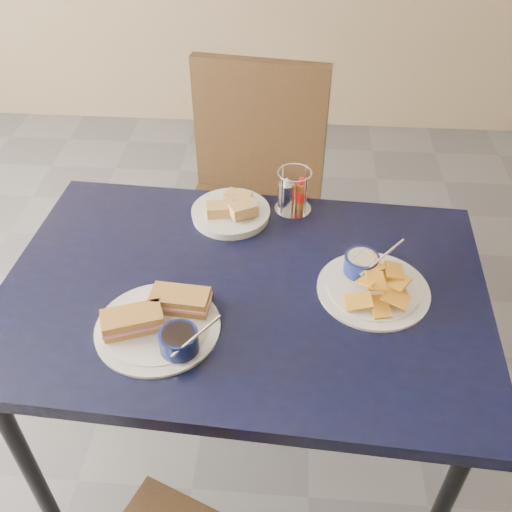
# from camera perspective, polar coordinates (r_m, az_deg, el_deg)

# --- Properties ---
(ground) EXTENTS (6.00, 6.00, 0.00)m
(ground) POSITION_cam_1_polar(r_m,az_deg,el_deg) (1.99, -6.44, -22.15)
(ground) COLOR #55555A
(ground) RESTS_ON ground
(dining_table) EXTENTS (1.29, 0.90, 0.75)m
(dining_table) POSITION_cam_1_polar(r_m,az_deg,el_deg) (1.51, -1.25, -4.77)
(dining_table) COLOR black
(dining_table) RESTS_ON ground
(chair_far) EXTENTS (0.54, 0.52, 1.02)m
(chair_far) POSITION_cam_1_polar(r_m,az_deg,el_deg) (2.12, -0.62, 6.88)
(chair_far) COLOR #301E10
(chair_far) RESTS_ON ground
(sandwich_plate) EXTENTS (0.31, 0.30, 0.12)m
(sandwich_plate) POSITION_cam_1_polar(r_m,az_deg,el_deg) (1.37, -9.47, -6.52)
(sandwich_plate) COLOR white
(sandwich_plate) RESTS_ON dining_table
(plantain_plate) EXTENTS (0.29, 0.29, 0.12)m
(plantain_plate) POSITION_cam_1_polar(r_m,az_deg,el_deg) (1.48, 11.39, -2.45)
(plantain_plate) COLOR white
(plantain_plate) RESTS_ON dining_table
(bread_basket) EXTENTS (0.23, 0.23, 0.07)m
(bread_basket) POSITION_cam_1_polar(r_m,az_deg,el_deg) (1.68, -2.46, 4.45)
(bread_basket) COLOR white
(bread_basket) RESTS_ON dining_table
(condiment_caddy) EXTENTS (0.11, 0.11, 0.14)m
(condiment_caddy) POSITION_cam_1_polar(r_m,az_deg,el_deg) (1.70, 3.62, 6.22)
(condiment_caddy) COLOR silver
(condiment_caddy) RESTS_ON dining_table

